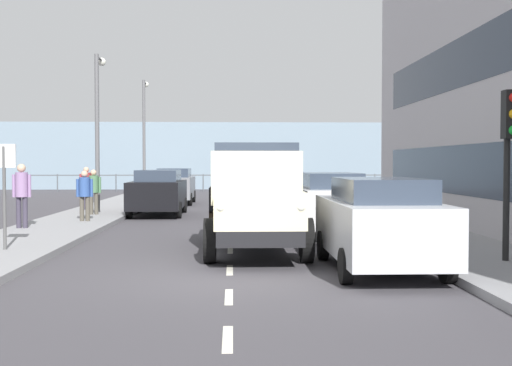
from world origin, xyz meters
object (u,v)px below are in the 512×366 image
at_px(pedestrian_in_dark_coat, 22,190).
at_px(pedestrian_by_lamp, 85,192).
at_px(truck_vintage_cream, 256,200).
at_px(lamp_post_promenade, 98,117).
at_px(car_black_oppositeside_0, 158,192).
at_px(car_white_kerbside_1, 329,202).
at_px(pedestrian_with_bag, 86,185).
at_px(car_silver_kerbside_near, 379,222).
at_px(pedestrian_strolling, 94,188).
at_px(lamp_post_far, 144,127).
at_px(traffic_light_near, 510,138).
at_px(street_sign, 4,178).
at_px(car_grey_oppositeside_1, 174,185).

bearing_deg(pedestrian_in_dark_coat, pedestrian_by_lamp, -121.86).
relative_size(truck_vintage_cream, pedestrian_in_dark_coat, 3.10).
bearing_deg(lamp_post_promenade, car_black_oppositeside_0, -176.81).
xyz_separation_m(car_white_kerbside_1, lamp_post_promenade, (7.75, -6.20, 2.80)).
xyz_separation_m(car_black_oppositeside_0, pedestrian_with_bag, (2.93, -1.01, 0.24)).
height_order(car_silver_kerbside_near, car_black_oppositeside_0, same).
height_order(car_white_kerbside_1, pedestrian_strolling, pedestrian_strolling).
relative_size(car_black_oppositeside_0, lamp_post_far, 0.64).
bearing_deg(car_black_oppositeside_0, pedestrian_with_bag, -18.99).
distance_m(car_black_oppositeside_0, pedestrian_with_bag, 3.10).
bearing_deg(truck_vintage_cream, pedestrian_by_lamp, -50.17).
relative_size(pedestrian_by_lamp, lamp_post_promenade, 0.27).
relative_size(car_black_oppositeside_0, lamp_post_promenade, 0.70).
xyz_separation_m(pedestrian_strolling, lamp_post_far, (-0.01, -12.83, 2.91)).
bearing_deg(pedestrian_by_lamp, pedestrian_strolling, -83.84).
bearing_deg(car_black_oppositeside_0, lamp_post_promenade, 3.19).
height_order(pedestrian_strolling, traffic_light_near, traffic_light_near).
distance_m(pedestrian_with_bag, lamp_post_promenade, 2.89).
xyz_separation_m(car_black_oppositeside_0, pedestrian_in_dark_coat, (3.15, 5.87, 0.33)).
relative_size(traffic_light_near, street_sign, 1.42).
distance_m(pedestrian_with_bag, traffic_light_near, 17.25).
height_order(car_black_oppositeside_0, pedestrian_in_dark_coat, pedestrian_in_dark_coat).
relative_size(truck_vintage_cream, pedestrian_by_lamp, 3.53).
distance_m(pedestrian_by_lamp, pedestrian_with_bag, 4.93).
bearing_deg(pedestrian_in_dark_coat, car_black_oppositeside_0, -118.17).
bearing_deg(car_silver_kerbside_near, pedestrian_in_dark_coat, -36.57).
height_order(car_grey_oppositeside_1, traffic_light_near, traffic_light_near).
bearing_deg(traffic_light_near, car_white_kerbside_1, -67.61).
xyz_separation_m(pedestrian_strolling, pedestrian_with_bag, (0.79, -2.29, 0.05)).
bearing_deg(car_white_kerbside_1, pedestrian_with_bag, -40.91).
distance_m(pedestrian_in_dark_coat, street_sign, 4.60).
distance_m(truck_vintage_cream, car_black_oppositeside_0, 10.59).
relative_size(car_silver_kerbside_near, car_black_oppositeside_0, 1.02).
bearing_deg(car_black_oppositeside_0, traffic_light_near, 123.05).
bearing_deg(car_grey_oppositeside_1, lamp_post_far, -67.07).
bearing_deg(lamp_post_promenade, pedestrian_strolling, 93.43).
bearing_deg(car_grey_oppositeside_1, car_white_kerbside_1, 113.30).
xyz_separation_m(truck_vintage_cream, pedestrian_strolling, (5.48, -8.77, -0.09)).
xyz_separation_m(car_white_kerbside_1, traffic_light_near, (-2.45, 5.96, 1.58)).
relative_size(car_grey_oppositeside_1, lamp_post_promenade, 0.70).
relative_size(truck_vintage_cream, car_white_kerbside_1, 1.25).
bearing_deg(car_silver_kerbside_near, street_sign, -14.83).
bearing_deg(lamp_post_promenade, truck_vintage_cream, 119.19).
bearing_deg(car_grey_oppositeside_1, pedestrian_by_lamp, 79.79).
distance_m(truck_vintage_cream, pedestrian_in_dark_coat, 7.71).
bearing_deg(lamp_post_far, car_grey_oppositeside_1, 112.93).
bearing_deg(car_white_kerbside_1, pedestrian_in_dark_coat, -3.00).
xyz_separation_m(truck_vintage_cream, pedestrian_with_bag, (6.26, -11.06, -0.04)).
bearing_deg(lamp_post_promenade, pedestrian_by_lamp, 95.31).
height_order(lamp_post_promenade, lamp_post_far, lamp_post_far).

